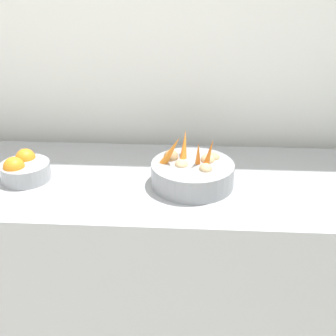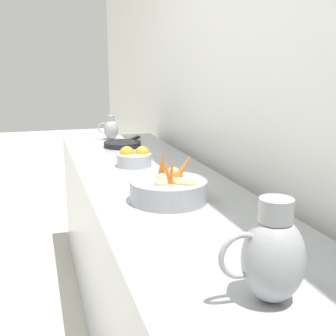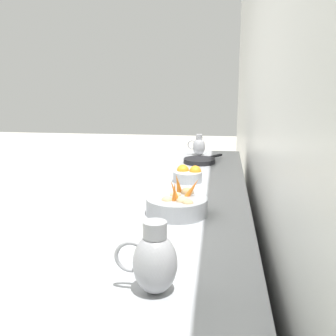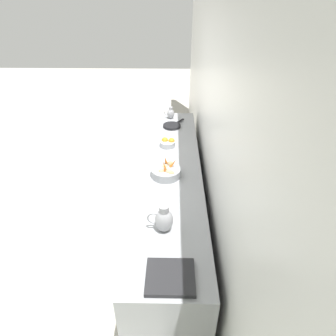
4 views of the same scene
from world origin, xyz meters
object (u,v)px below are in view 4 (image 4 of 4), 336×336
orange_bowl (168,143)px  metal_pitcher_short (171,113)px  metal_pitcher_tall (164,219)px  skillet_on_counter (172,126)px  vegetable_colander (166,172)px

orange_bowl → metal_pitcher_short: (-0.03, -0.88, 0.04)m
metal_pitcher_tall → metal_pitcher_short: 2.34m
metal_pitcher_short → skillet_on_counter: bearing=94.7°
orange_bowl → metal_pitcher_tall: metal_pitcher_tall is taller
metal_pitcher_tall → metal_pitcher_short: metal_pitcher_tall is taller
orange_bowl → metal_pitcher_tall: bearing=89.9°
metal_pitcher_tall → skillet_on_counter: 2.04m
vegetable_colander → metal_pitcher_short: vegetable_colander is taller
vegetable_colander → metal_pitcher_tall: 0.80m
metal_pitcher_short → skillet_on_counter: 0.31m
orange_bowl → metal_pitcher_short: 0.88m
vegetable_colander → skillet_on_counter: 1.23m
metal_pitcher_short → orange_bowl: bearing=88.3°
vegetable_colander → metal_pitcher_short: bearing=-91.2°
vegetable_colander → metal_pitcher_short: (-0.03, -1.54, 0.03)m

